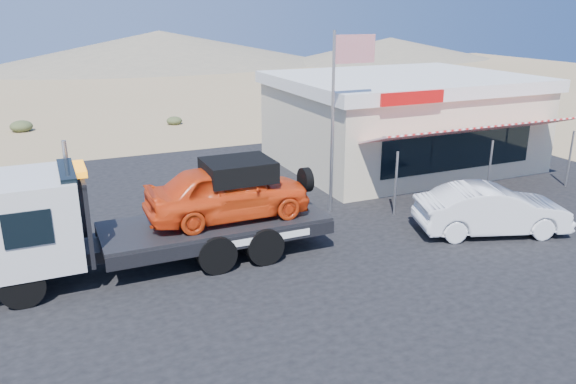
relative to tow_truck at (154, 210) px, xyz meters
name	(u,v)px	position (x,y,z in m)	size (l,w,h in m)	color
ground	(246,297)	(1.57, -2.66, -1.60)	(120.00, 120.00, 0.00)	#998357
asphalt_lot	(274,239)	(3.57, 0.34, -1.59)	(32.00, 24.00, 0.02)	black
tow_truck	(154,210)	(0.00, 0.00, 0.00)	(8.88, 2.63, 2.97)	black
white_sedan	(492,210)	(9.87, -1.90, -0.82)	(1.60, 4.58, 1.51)	silver
jerky_store	(400,119)	(12.07, 6.31, 0.39)	(10.40, 9.97, 3.90)	beige
flagpole	(339,102)	(6.50, 1.84, 2.17)	(1.55, 0.10, 6.00)	#99999E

